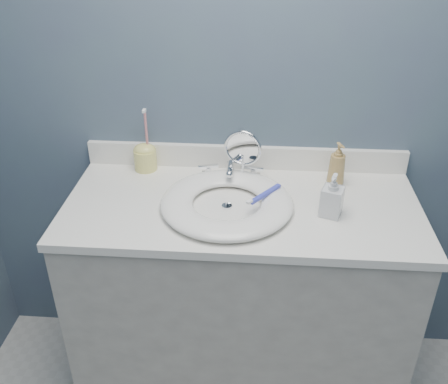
# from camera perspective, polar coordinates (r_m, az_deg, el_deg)

# --- Properties ---
(back_wall) EXTENTS (2.20, 0.02, 2.40)m
(back_wall) POSITION_cam_1_polar(r_m,az_deg,el_deg) (1.83, 2.64, 11.90)
(back_wall) COLOR #47526B
(back_wall) RESTS_ON ground
(vanity_cabinet) EXTENTS (1.20, 0.55, 0.85)m
(vanity_cabinet) POSITION_cam_1_polar(r_m,az_deg,el_deg) (1.99, 1.82, -12.45)
(vanity_cabinet) COLOR #BAB6AA
(vanity_cabinet) RESTS_ON ground
(countertop) EXTENTS (1.22, 0.57, 0.03)m
(countertop) POSITION_cam_1_polar(r_m,az_deg,el_deg) (1.72, 2.06, -1.71)
(countertop) COLOR white
(countertop) RESTS_ON vanity_cabinet
(backsplash) EXTENTS (1.22, 0.02, 0.09)m
(backsplash) POSITION_cam_1_polar(r_m,az_deg,el_deg) (1.92, 2.44, 4.00)
(backsplash) COLOR white
(backsplash) RESTS_ON countertop
(basin) EXTENTS (0.45, 0.45, 0.04)m
(basin) POSITION_cam_1_polar(r_m,az_deg,el_deg) (1.68, 0.33, -1.21)
(basin) COLOR white
(basin) RESTS_ON countertop
(drain) EXTENTS (0.04, 0.04, 0.01)m
(drain) POSITION_cam_1_polar(r_m,az_deg,el_deg) (1.69, 0.33, -1.65)
(drain) COLOR silver
(drain) RESTS_ON countertop
(faucet) EXTENTS (0.25, 0.13, 0.07)m
(faucet) POSITION_cam_1_polar(r_m,az_deg,el_deg) (1.85, 0.76, 2.24)
(faucet) COLOR silver
(faucet) RESTS_ON countertop
(makeup_mirror) EXTENTS (0.14, 0.08, 0.20)m
(makeup_mirror) POSITION_cam_1_polar(r_m,az_deg,el_deg) (1.80, 2.15, 4.34)
(makeup_mirror) COLOR silver
(makeup_mirror) RESTS_ON countertop
(soap_bottle_amber) EXTENTS (0.08, 0.08, 0.16)m
(soap_bottle_amber) POSITION_cam_1_polar(r_m,az_deg,el_deg) (1.83, 12.80, 3.09)
(soap_bottle_amber) COLOR #A4844A
(soap_bottle_amber) RESTS_ON countertop
(soap_bottle_clear) EXTENTS (0.09, 0.09, 0.15)m
(soap_bottle_clear) POSITION_cam_1_polar(r_m,az_deg,el_deg) (1.65, 12.29, -0.35)
(soap_bottle_clear) COLOR silver
(soap_bottle_clear) RESTS_ON countertop
(toothbrush_holder) EXTENTS (0.09, 0.09, 0.25)m
(toothbrush_holder) POSITION_cam_1_polar(r_m,az_deg,el_deg) (1.93, -9.00, 4.10)
(toothbrush_holder) COLOR #E6DF73
(toothbrush_holder) RESTS_ON countertop
(toothbrush_lying) EXTENTS (0.12, 0.15, 0.02)m
(toothbrush_lying) POSITION_cam_1_polar(r_m,az_deg,el_deg) (1.68, 4.61, -0.31)
(toothbrush_lying) COLOR #363FC0
(toothbrush_lying) RESTS_ON basin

